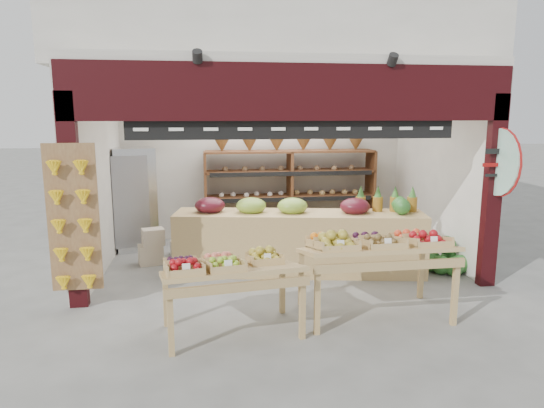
{
  "coord_description": "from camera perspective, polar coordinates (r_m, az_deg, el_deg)",
  "views": [
    {
      "loc": [
        -1.15,
        -7.12,
        2.38
      ],
      "look_at": [
        -0.18,
        -0.2,
        1.09
      ],
      "focal_mm": 32.0,
      "sensor_mm": 36.0,
      "label": 1
    }
  ],
  "objects": [
    {
      "name": "mid_counter",
      "position": [
        7.36,
        3.09,
        -4.24
      ],
      "size": [
        3.79,
        1.36,
        1.16
      ],
      "color": "tan",
      "rests_on": "ground"
    },
    {
      "name": "refrigerator",
      "position": [
        8.94,
        -15.91,
        0.6
      ],
      "size": [
        0.86,
        0.86,
        1.81
      ],
      "primitive_type": "cube",
      "rotation": [
        0.0,
        0.0,
        0.26
      ],
      "color": "silver",
      "rests_on": "ground"
    },
    {
      "name": "banana_board",
      "position": [
        6.27,
        -22.39,
        -1.92
      ],
      "size": [
        0.6,
        0.15,
        1.8
      ],
      "color": "olive",
      "rests_on": "ground"
    },
    {
      "name": "back_shelving",
      "position": [
        9.19,
        2.12,
        3.38
      ],
      "size": [
        3.23,
        0.53,
        1.98
      ],
      "color": "brown",
      "rests_on": "ground"
    },
    {
      "name": "watermelon_pile",
      "position": [
        7.93,
        19.63,
        -6.23
      ],
      "size": [
        0.7,
        0.7,
        0.55
      ],
      "color": "#194D1A",
      "rests_on": "ground"
    },
    {
      "name": "ground",
      "position": [
        7.59,
        1.15,
        -7.78
      ],
      "size": [
        60.0,
        60.0,
        0.0
      ],
      "primitive_type": "plane",
      "color": "slate",
      "rests_on": "ground"
    },
    {
      "name": "gift_sign",
      "position": [
        7.16,
        25.15,
        4.47
      ],
      "size": [
        0.04,
        0.93,
        0.92
      ],
      "color": "#ADD9C2",
      "rests_on": "ground"
    },
    {
      "name": "display_table_right",
      "position": [
        5.85,
        12.09,
        -4.79
      ],
      "size": [
        1.73,
        0.98,
        1.09
      ],
      "color": "tan",
      "rests_on": "ground"
    },
    {
      "name": "display_table_left",
      "position": [
        5.31,
        -5.93,
        -7.48
      ],
      "size": [
        1.6,
        1.04,
        0.97
      ],
      "color": "tan",
      "rests_on": "ground"
    },
    {
      "name": "shop_structure",
      "position": [
        8.94,
        -0.51,
        20.42
      ],
      "size": [
        6.36,
        5.12,
        5.4
      ],
      "color": "silver",
      "rests_on": "ground"
    },
    {
      "name": "cardboard_stack",
      "position": [
        8.14,
        -12.36,
        -5.2
      ],
      "size": [
        0.98,
        0.77,
        0.58
      ],
      "color": "beige",
      "rests_on": "ground"
    }
  ]
}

